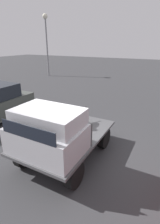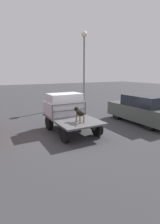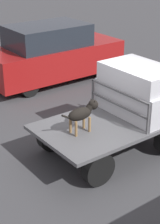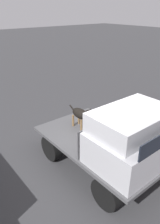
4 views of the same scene
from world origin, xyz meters
name	(u,v)px [view 1 (image 1 of 4)]	position (x,y,z in m)	size (l,w,h in m)	color
ground_plane	(68,155)	(0.00, 0.00, 0.00)	(80.00, 80.00, 0.00)	#38383A
flatbed_truck	(67,141)	(0.00, 0.00, 0.57)	(3.42, 2.05, 0.78)	black
truck_cab	(48,132)	(0.95, 0.00, 1.33)	(1.36, 1.93, 1.17)	#B7B7BC
truck_headboard	(63,124)	(0.23, 0.00, 1.26)	(0.04, 1.93, 0.71)	#4C4C4F
dog	(79,114)	(-0.79, 0.00, 1.22)	(0.99, 0.28, 0.70)	brown
light_pole_far	(46,33)	(-11.95, -9.99, 4.51)	(0.53, 0.53, 6.32)	gray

